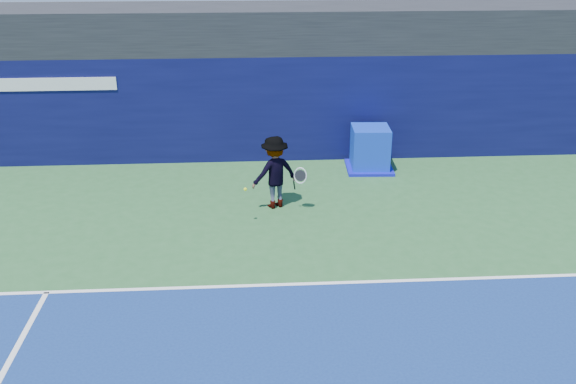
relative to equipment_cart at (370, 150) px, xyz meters
name	(u,v)px	position (x,y,z in m)	size (l,w,h in m)	color
baseline	(314,284)	(-2.18, -6.17, -0.54)	(24.00, 0.10, 0.01)	white
stadium_band	(287,27)	(-2.18, 2.33, 3.05)	(36.00, 3.00, 1.20)	black
back_wall_assembly	(289,106)	(-2.18, 1.33, 0.95)	(36.00, 1.03, 3.00)	#0A0C3A
equipment_cart	(370,150)	(0.00, 0.00, 0.00)	(1.33, 1.33, 1.21)	#0D2EBF
tennis_player	(275,172)	(-2.76, -2.44, 0.33)	(1.41, 1.07, 1.77)	white
tennis_ball	(245,189)	(-3.46, -3.41, 0.31)	(0.08, 0.08, 0.08)	#D0E219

